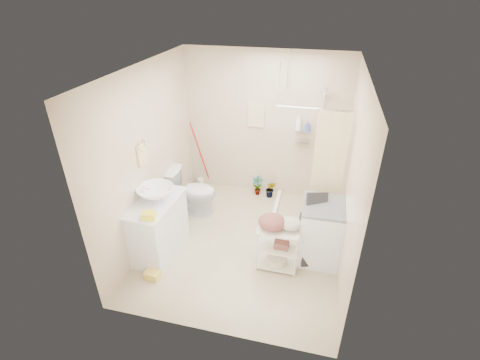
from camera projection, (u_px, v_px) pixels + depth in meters
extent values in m
plane|color=#BFB38F|center=(243.00, 243.00, 5.34)|extent=(3.20, 3.20, 0.00)
cube|color=silver|center=(244.00, 70.00, 4.05)|extent=(2.80, 3.20, 0.04)
cube|color=beige|center=(265.00, 127.00, 6.04)|extent=(2.80, 0.04, 2.60)
cube|color=beige|center=(206.00, 243.00, 3.34)|extent=(2.80, 0.04, 2.60)
cube|color=beige|center=(149.00, 157.00, 4.98)|extent=(0.04, 3.20, 2.60)
cube|color=beige|center=(351.00, 180.00, 4.40)|extent=(0.04, 3.20, 2.60)
cube|color=silver|center=(158.00, 227.00, 4.98)|extent=(0.61, 1.01, 0.87)
imported|color=white|center=(156.00, 193.00, 4.80)|extent=(0.58, 0.58, 0.18)
cube|color=yellow|center=(149.00, 215.00, 4.41)|extent=(0.19, 0.16, 0.09)
cube|color=#EFD750|center=(152.00, 273.00, 4.68)|extent=(0.30, 0.24, 0.15)
imported|color=silver|center=(192.00, 191.00, 5.87)|extent=(0.83, 0.51, 0.82)
imported|color=brown|center=(257.00, 186.00, 6.47)|extent=(0.20, 0.13, 0.37)
imported|color=#9B4631|center=(271.00, 189.00, 6.40)|extent=(0.22, 0.19, 0.34)
cube|color=beige|center=(256.00, 115.00, 5.96)|extent=(0.28, 0.03, 0.42)
imported|color=white|center=(299.00, 123.00, 5.79)|extent=(0.13, 0.13, 0.25)
imported|color=#3D4A99|center=(308.00, 126.00, 5.76)|extent=(0.08, 0.08, 0.17)
cube|color=silver|center=(322.00, 232.00, 4.86)|extent=(0.63, 0.65, 0.90)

